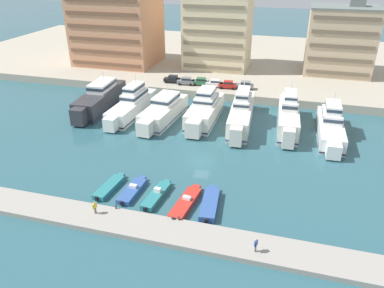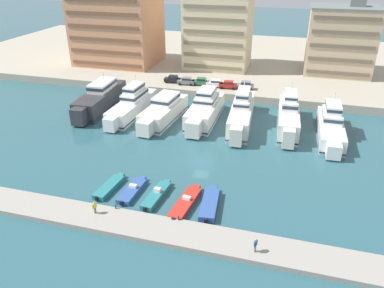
{
  "view_description": "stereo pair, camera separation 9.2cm",
  "coord_description": "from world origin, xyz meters",
  "px_view_note": "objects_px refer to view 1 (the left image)",
  "views": [
    {
      "loc": [
        12.79,
        -51.18,
        29.95
      ],
      "look_at": [
        -1.74,
        0.72,
        2.5
      ],
      "focal_mm": 35.0,
      "sensor_mm": 36.0,
      "label": 1
    },
    {
      "loc": [
        12.88,
        -51.16,
        29.95
      ],
      "look_at": [
        -1.74,
        0.72,
        2.5
      ],
      "focal_mm": 35.0,
      "sensor_mm": 36.0,
      "label": 2
    }
  ],
  "objects_px": {
    "yacht_ivory_center": "(241,113)",
    "yacht_white_mid_right": "(331,126)",
    "yacht_ivory_center_left": "(205,110)",
    "car_white_center_left": "(215,83)",
    "yacht_charcoal_far_left": "(100,98)",
    "car_grey_center_right": "(245,85)",
    "yacht_ivory_center_right": "(288,116)",
    "motorboat_red_center_left": "(186,203)",
    "motorboat_teal_far_left": "(110,187)",
    "yacht_ivory_mid_left": "(163,111)",
    "pedestrian_mid_deck": "(95,207)",
    "car_grey_left": "(186,81)",
    "car_red_center": "(228,84)",
    "motorboat_teal_mid_left": "(157,195)",
    "motorboat_blue_center": "(210,204)",
    "yacht_white_left": "(132,104)",
    "pedestrian_near_edge": "(256,244)",
    "car_black_far_left": "(173,79)",
    "motorboat_blue_left": "(133,190)",
    "car_green_mid_left": "(201,81)"
  },
  "relations": [
    {
      "from": "yacht_white_mid_right",
      "to": "motorboat_blue_left",
      "type": "bearing_deg",
      "value": -135.85
    },
    {
      "from": "motorboat_teal_far_left",
      "to": "motorboat_teal_mid_left",
      "type": "relative_size",
      "value": 0.94
    },
    {
      "from": "yacht_ivory_center_right",
      "to": "car_black_far_left",
      "type": "relative_size",
      "value": 4.6
    },
    {
      "from": "yacht_white_left",
      "to": "pedestrian_near_edge",
      "type": "height_order",
      "value": "yacht_white_left"
    },
    {
      "from": "yacht_white_mid_right",
      "to": "motorboat_blue_center",
      "type": "xyz_separation_m",
      "value": [
        -16.2,
        -26.91,
        -1.64
      ]
    },
    {
      "from": "motorboat_red_center_left",
      "to": "car_grey_left",
      "type": "relative_size",
      "value": 1.99
    },
    {
      "from": "yacht_charcoal_far_left",
      "to": "yacht_white_mid_right",
      "type": "bearing_deg",
      "value": -1.54
    },
    {
      "from": "motorboat_blue_left",
      "to": "motorboat_red_center_left",
      "type": "xyz_separation_m",
      "value": [
        8.05,
        -0.88,
        0.04
      ]
    },
    {
      "from": "car_grey_center_right",
      "to": "pedestrian_mid_deck",
      "type": "distance_m",
      "value": 51.69
    },
    {
      "from": "yacht_white_mid_right",
      "to": "motorboat_teal_far_left",
      "type": "height_order",
      "value": "yacht_white_mid_right"
    },
    {
      "from": "yacht_white_left",
      "to": "car_black_far_left",
      "type": "xyz_separation_m",
      "value": [
        3.19,
        17.12,
        0.66
      ]
    },
    {
      "from": "yacht_charcoal_far_left",
      "to": "car_grey_center_right",
      "type": "relative_size",
      "value": 4.96
    },
    {
      "from": "yacht_charcoal_far_left",
      "to": "yacht_ivory_center_right",
      "type": "xyz_separation_m",
      "value": [
        39.4,
        0.54,
        0.25
      ]
    },
    {
      "from": "yacht_white_left",
      "to": "yacht_white_mid_right",
      "type": "height_order",
      "value": "yacht_white_mid_right"
    },
    {
      "from": "yacht_ivory_center_left",
      "to": "car_white_center_left",
      "type": "xyz_separation_m",
      "value": [
        -1.44,
        15.82,
        0.53
      ]
    },
    {
      "from": "motorboat_blue_left",
      "to": "car_red_center",
      "type": "height_order",
      "value": "car_red_center"
    },
    {
      "from": "yacht_white_left",
      "to": "motorboat_blue_center",
      "type": "bearing_deg",
      "value": -49.81
    },
    {
      "from": "yacht_white_mid_right",
      "to": "car_grey_center_right",
      "type": "bearing_deg",
      "value": 136.28
    },
    {
      "from": "car_black_far_left",
      "to": "yacht_charcoal_far_left",
      "type": "bearing_deg",
      "value": -124.55
    },
    {
      "from": "yacht_white_left",
      "to": "motorboat_red_center_left",
      "type": "bearing_deg",
      "value": -54.47
    },
    {
      "from": "yacht_ivory_center",
      "to": "motorboat_blue_center",
      "type": "relative_size",
      "value": 2.68
    },
    {
      "from": "yacht_ivory_mid_left",
      "to": "pedestrian_mid_deck",
      "type": "height_order",
      "value": "yacht_ivory_mid_left"
    },
    {
      "from": "yacht_ivory_mid_left",
      "to": "pedestrian_mid_deck",
      "type": "bearing_deg",
      "value": -86.02
    },
    {
      "from": "yacht_ivory_center_left",
      "to": "yacht_white_mid_right",
      "type": "bearing_deg",
      "value": -2.47
    },
    {
      "from": "yacht_ivory_center_right",
      "to": "pedestrian_mid_deck",
      "type": "xyz_separation_m",
      "value": [
        -21.99,
        -34.77,
        -0.84
      ]
    },
    {
      "from": "motorboat_red_center_left",
      "to": "pedestrian_mid_deck",
      "type": "xyz_separation_m",
      "value": [
        -10.29,
        -5.5,
        1.27
      ]
    },
    {
      "from": "yacht_white_mid_right",
      "to": "motorboat_teal_mid_left",
      "type": "height_order",
      "value": "yacht_white_mid_right"
    },
    {
      "from": "yacht_ivory_center_right",
      "to": "motorboat_red_center_left",
      "type": "distance_m",
      "value": 31.6
    },
    {
      "from": "car_red_center",
      "to": "pedestrian_mid_deck",
      "type": "relative_size",
      "value": 2.45
    },
    {
      "from": "yacht_ivory_center_right",
      "to": "yacht_white_mid_right",
      "type": "relative_size",
      "value": 1.03
    },
    {
      "from": "pedestrian_mid_deck",
      "to": "motorboat_teal_far_left",
      "type": "bearing_deg",
      "value": 101.51
    },
    {
      "from": "yacht_white_left",
      "to": "yacht_ivory_center_left",
      "type": "xyz_separation_m",
      "value": [
        15.28,
        0.78,
        0.13
      ]
    },
    {
      "from": "motorboat_teal_mid_left",
      "to": "pedestrian_near_edge",
      "type": "height_order",
      "value": "pedestrian_near_edge"
    },
    {
      "from": "yacht_ivory_center",
      "to": "motorboat_teal_mid_left",
      "type": "height_order",
      "value": "yacht_ivory_center"
    },
    {
      "from": "motorboat_teal_far_left",
      "to": "pedestrian_mid_deck",
      "type": "bearing_deg",
      "value": -78.49
    },
    {
      "from": "yacht_ivory_center_right",
      "to": "motorboat_blue_center",
      "type": "xyz_separation_m",
      "value": [
        -8.56,
        -28.72,
        -2.06
      ]
    },
    {
      "from": "yacht_charcoal_far_left",
      "to": "yacht_white_mid_right",
      "type": "height_order",
      "value": "yacht_white_mid_right"
    },
    {
      "from": "motorboat_red_center_left",
      "to": "motorboat_teal_far_left",
      "type": "bearing_deg",
      "value": 175.83
    },
    {
      "from": "motorboat_teal_mid_left",
      "to": "motorboat_blue_center",
      "type": "height_order",
      "value": "motorboat_teal_mid_left"
    },
    {
      "from": "yacht_ivory_center_right",
      "to": "motorboat_blue_center",
      "type": "bearing_deg",
      "value": -106.6
    },
    {
      "from": "yacht_ivory_center_right",
      "to": "motorboat_teal_far_left",
      "type": "height_order",
      "value": "yacht_ivory_center_right"
    },
    {
      "from": "motorboat_red_center_left",
      "to": "car_black_far_left",
      "type": "distance_m",
      "value": 47.88
    },
    {
      "from": "yacht_ivory_center",
      "to": "yacht_white_mid_right",
      "type": "height_order",
      "value": "yacht_ivory_center"
    },
    {
      "from": "car_grey_left",
      "to": "pedestrian_mid_deck",
      "type": "xyz_separation_m",
      "value": [
        2.76,
        -49.71,
        -1.11
      ]
    },
    {
      "from": "yacht_ivory_mid_left",
      "to": "car_green_mid_left",
      "type": "relative_size",
      "value": 4.31
    },
    {
      "from": "yacht_ivory_center_left",
      "to": "car_grey_center_right",
      "type": "height_order",
      "value": "yacht_ivory_center_left"
    },
    {
      "from": "yacht_charcoal_far_left",
      "to": "yacht_white_mid_right",
      "type": "xyz_separation_m",
      "value": [
        47.04,
        -1.26,
        -0.17
      ]
    },
    {
      "from": "yacht_ivory_center_right",
      "to": "car_white_center_left",
      "type": "height_order",
      "value": "yacht_ivory_center_right"
    },
    {
      "from": "yacht_ivory_center_right",
      "to": "car_grey_left",
      "type": "xyz_separation_m",
      "value": [
        -24.76,
        14.93,
        0.27
      ]
    },
    {
      "from": "pedestrian_mid_deck",
      "to": "yacht_charcoal_far_left",
      "type": "bearing_deg",
      "value": 116.96
    }
  ]
}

